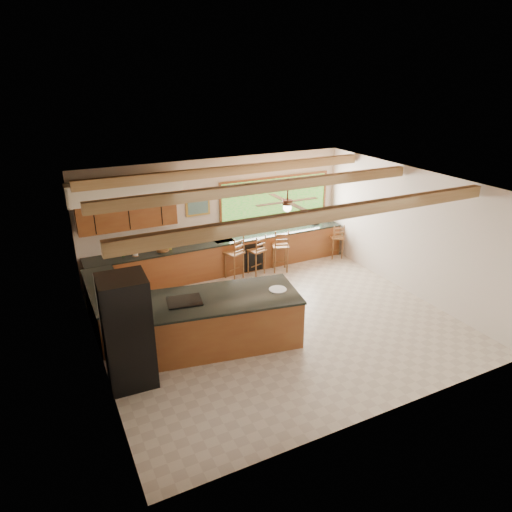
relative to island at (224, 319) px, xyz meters
name	(u,v)px	position (x,y,z in m)	size (l,w,h in m)	color
ground	(276,321)	(1.30, 0.23, -0.51)	(7.20, 7.20, 0.00)	beige
room_shell	(256,217)	(1.13, 0.88, 1.71)	(7.27, 6.54, 3.02)	beige
counter_run	(200,267)	(0.48, 2.75, -0.04)	(7.12, 3.10, 1.25)	brown
island	(224,319)	(0.00, 0.00, 0.00)	(3.10, 1.85, 1.03)	brown
refrigerator	(127,332)	(-1.92, -0.44, 0.49)	(0.81, 0.79, 2.00)	black
bar_stool_a	(235,254)	(1.40, 2.62, 0.18)	(0.54, 0.54, 1.17)	brown
bar_stool_b	(257,251)	(2.04, 2.62, 0.14)	(0.49, 0.49, 1.10)	brown
bar_stool_c	(282,247)	(2.70, 2.51, 0.19)	(0.55, 0.55, 1.19)	brown
bar_stool_d	(338,238)	(4.60, 2.62, 0.09)	(0.45, 0.45, 1.02)	brown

